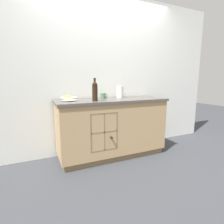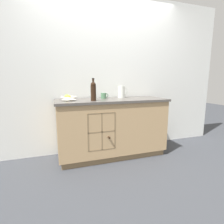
% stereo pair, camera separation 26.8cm
% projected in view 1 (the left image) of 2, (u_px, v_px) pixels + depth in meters
% --- Properties ---
extents(ground_plane, '(14.00, 14.00, 0.00)m').
position_uv_depth(ground_plane, '(112.00, 155.00, 2.81)').
color(ground_plane, '#383A3F').
extents(back_wall, '(4.40, 0.06, 2.55)m').
position_uv_depth(back_wall, '(103.00, 75.00, 2.90)').
color(back_wall, silver).
rests_on(back_wall, ground_plane).
extents(kitchen_island, '(1.69, 0.62, 0.90)m').
position_uv_depth(kitchen_island, '(112.00, 127.00, 2.73)').
color(kitchen_island, olive).
rests_on(kitchen_island, ground_plane).
extents(fruit_bowl, '(0.22, 0.22, 0.08)m').
position_uv_depth(fruit_bowl, '(69.00, 98.00, 2.41)').
color(fruit_bowl, silver).
rests_on(fruit_bowl, kitchen_island).
extents(white_pitcher, '(0.18, 0.12, 0.19)m').
position_uv_depth(white_pitcher, '(120.00, 92.00, 2.86)').
color(white_pitcher, silver).
rests_on(white_pitcher, kitchen_island).
extents(ceramic_mug, '(0.12, 0.09, 0.09)m').
position_uv_depth(ceramic_mug, '(103.00, 96.00, 2.74)').
color(ceramic_mug, '#4C7A56').
rests_on(ceramic_mug, kitchen_island).
extents(standing_wine_bottle, '(0.08, 0.08, 0.31)m').
position_uv_depth(standing_wine_bottle, '(95.00, 91.00, 2.39)').
color(standing_wine_bottle, black).
rests_on(standing_wine_bottle, kitchen_island).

